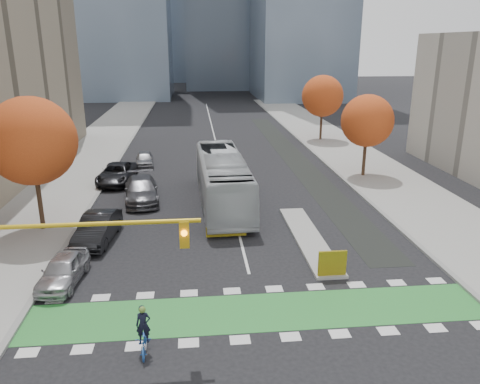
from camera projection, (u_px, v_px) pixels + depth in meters
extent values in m
plane|color=black|center=(264.00, 332.00, 18.73)|extent=(300.00, 300.00, 0.00)
cube|color=gray|center=(55.00, 191.00, 36.39)|extent=(7.00, 120.00, 0.15)
cube|color=gray|center=(389.00, 182.00, 38.95)|extent=(7.00, 120.00, 0.15)
cube|color=gray|center=(100.00, 190.00, 36.73)|extent=(0.30, 120.00, 0.16)
cube|color=gray|center=(348.00, 183.00, 38.62)|extent=(0.30, 120.00, 0.16)
cube|color=#2A8132|center=(259.00, 312.00, 20.15)|extent=(20.00, 3.00, 0.01)
cube|color=silver|center=(215.00, 139.00, 56.66)|extent=(0.15, 70.00, 0.01)
cube|color=black|center=(293.00, 157.00, 47.89)|extent=(2.50, 50.00, 0.01)
cube|color=gray|center=(308.00, 238.00, 27.62)|extent=(1.60, 10.00, 0.16)
cube|color=yellow|center=(332.00, 263.00, 22.85)|extent=(1.40, 0.12, 1.30)
cylinder|color=#332114|center=(38.00, 190.00, 28.18)|extent=(0.28, 0.28, 5.25)
sphere|color=#A73414|center=(32.00, 141.00, 27.27)|extent=(5.20, 5.20, 5.20)
cylinder|color=#332114|center=(365.00, 151.00, 40.04)|extent=(0.28, 0.28, 4.55)
sphere|color=#A73414|center=(367.00, 121.00, 39.26)|extent=(4.40, 4.40, 4.40)
cylinder|color=#332114|center=(321.00, 120.00, 55.21)|extent=(0.28, 0.28, 4.90)
sphere|color=#A73414|center=(323.00, 96.00, 54.36)|extent=(4.80, 4.80, 4.80)
cylinder|color=#BF9914|center=(82.00, 225.00, 16.09)|extent=(8.20, 0.16, 0.16)
cube|color=#BF9914|center=(184.00, 234.00, 16.58)|extent=(0.35, 0.28, 1.00)
sphere|color=orange|center=(184.00, 233.00, 16.38)|extent=(0.22, 0.22, 0.22)
imported|color=#224F9F|center=(145.00, 342.00, 17.42)|extent=(0.65, 1.69, 0.88)
imported|color=black|center=(143.00, 324.00, 17.20)|extent=(0.56, 0.38, 1.49)
sphere|color=#597F2D|center=(142.00, 310.00, 17.01)|extent=(0.25, 0.25, 0.25)
imported|color=#B9BDC1|center=(223.00, 179.00, 33.24)|extent=(3.51, 13.29, 3.68)
imported|color=#ABAAB0|center=(63.00, 270.00, 22.41)|extent=(2.03, 4.24, 1.40)
imported|color=black|center=(98.00, 228.00, 27.18)|extent=(2.23, 5.07, 1.62)
imported|color=#4B4B50|center=(141.00, 190.00, 34.20)|extent=(3.04, 6.07, 1.69)
imported|color=black|center=(117.00, 173.00, 38.72)|extent=(3.02, 5.84, 1.57)
imported|color=gray|center=(145.00, 159.00, 44.11)|extent=(2.00, 4.15, 1.37)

